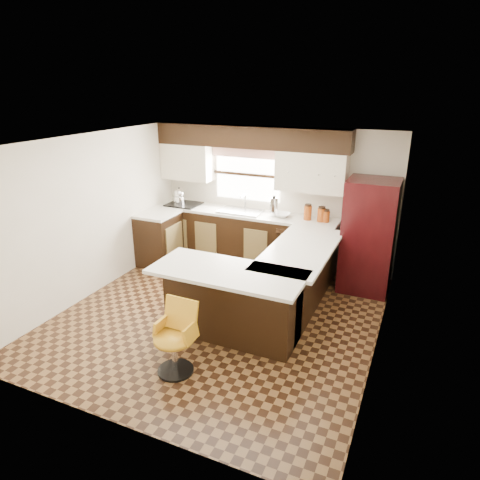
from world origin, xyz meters
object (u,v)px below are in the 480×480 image
at_px(peninsula_return, 233,304).
at_px(bar_chair, 174,340).
at_px(refrigerator, 369,236).
at_px(peninsula_long, 295,280).

height_order(peninsula_return, bar_chair, peninsula_return).
bearing_deg(refrigerator, peninsula_long, -126.47).
xyz_separation_m(peninsula_long, peninsula_return, (-0.53, -0.97, 0.00)).
height_order(peninsula_long, peninsula_return, same).
bearing_deg(peninsula_long, peninsula_return, -118.30).
distance_m(peninsula_long, bar_chair, 2.08).
xyz_separation_m(peninsula_return, bar_chair, (-0.28, -0.94, -0.03)).
height_order(peninsula_return, refrigerator, refrigerator).
relative_size(peninsula_return, bar_chair, 1.97).
relative_size(peninsula_long, bar_chair, 2.33).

